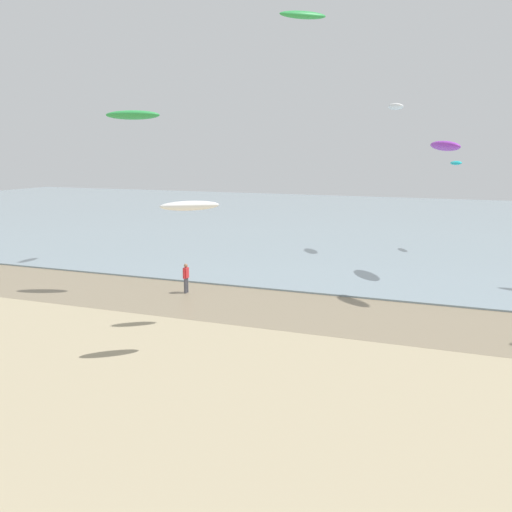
% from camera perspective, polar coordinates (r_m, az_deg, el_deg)
% --- Properties ---
extents(wet_sand_strip, '(120.00, 7.35, 0.01)m').
position_cam_1_polar(wet_sand_strip, '(31.60, 2.91, -4.98)').
color(wet_sand_strip, '#84755B').
rests_on(wet_sand_strip, ground).
extents(sea, '(160.00, 70.00, 0.10)m').
position_cam_1_polar(sea, '(68.71, 13.75, 2.98)').
color(sea, '#7F939E').
rests_on(sea, ground).
extents(person_nearest_camera, '(0.23, 0.57, 1.71)m').
position_cam_1_polar(person_nearest_camera, '(35.06, -6.57, -1.99)').
color(person_nearest_camera, '#4C4C56').
rests_on(person_nearest_camera, ground).
extents(kite_aloft_0, '(2.90, 3.71, 0.86)m').
position_cam_1_polar(kite_aloft_0, '(40.23, 17.26, 9.81)').
color(kite_aloft_0, purple).
extents(kite_aloft_1, '(3.18, 1.98, 0.63)m').
position_cam_1_polar(kite_aloft_1, '(35.18, -11.46, 12.80)').
color(kite_aloft_1, green).
extents(kite_aloft_5, '(2.28, 2.20, 0.48)m').
position_cam_1_polar(kite_aloft_5, '(23.80, -6.21, 4.70)').
color(kite_aloft_5, white).
extents(kite_aloft_6, '(2.11, 2.78, 0.65)m').
position_cam_1_polar(kite_aloft_6, '(49.07, 12.92, 13.47)').
color(kite_aloft_6, white).
extents(kite_aloft_7, '(2.12, 1.90, 0.49)m').
position_cam_1_polar(kite_aloft_7, '(28.37, 4.40, 21.56)').
color(kite_aloft_7, green).
extents(kite_aloft_9, '(1.40, 2.05, 0.40)m').
position_cam_1_polar(kite_aloft_9, '(50.77, 18.21, 8.27)').
color(kite_aloft_9, '#19B2B7').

